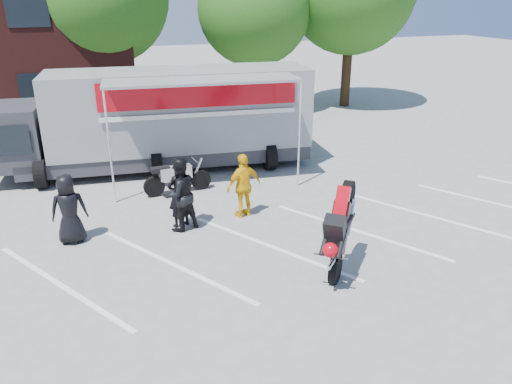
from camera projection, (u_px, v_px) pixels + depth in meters
ground at (280, 268)px, 11.12m from camera, size 100.00×100.00×0.00m
parking_bay_lines at (264, 248)px, 11.98m from camera, size 18.09×13.33×0.01m
tree_mid at (254, 9)px, 23.93m from camera, size 5.44×5.44×7.68m
transporter_truck at (170, 167)px, 17.49m from camera, size 11.06×6.29×3.35m
parked_motorcycle at (178, 193)px, 15.29m from camera, size 2.17×0.84×1.11m
stunt_bike_rider at (342, 265)px, 11.25m from camera, size 1.93×2.00×2.22m
spectator_leather_a at (69, 209)px, 11.99m from camera, size 0.88×0.60×1.75m
spectator_leather_b at (179, 195)px, 12.82m from camera, size 0.74×0.59×1.76m
spectator_leather_c at (180, 194)px, 12.61m from camera, size 1.11×0.98×1.93m
spectator_hivis at (244, 186)px, 13.40m from camera, size 1.11×0.68×1.77m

